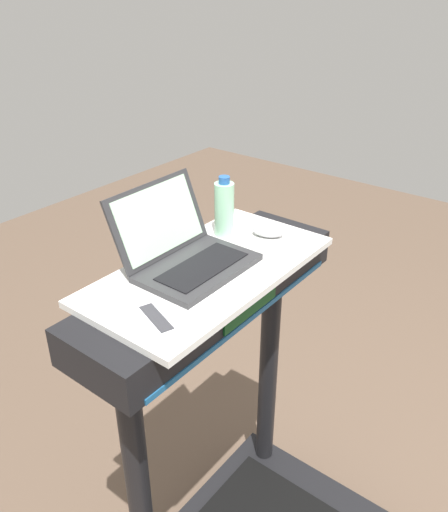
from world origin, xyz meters
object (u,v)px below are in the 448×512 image
(computer_mouse, at_px, (268,231))
(water_bottle, at_px, (224,208))
(laptop, at_px, (185,251))
(tv_remote, at_px, (156,321))

(computer_mouse, bearing_deg, water_bottle, 102.32)
(laptop, distance_m, tv_remote, 0.29)
(tv_remote, bearing_deg, laptop, 27.94)
(computer_mouse, height_order, water_bottle, water_bottle)
(computer_mouse, xyz_separation_m, tv_remote, (-0.55, -0.06, -0.01))
(water_bottle, xyz_separation_m, tv_remote, (-0.48, -0.17, -0.08))
(tv_remote, bearing_deg, computer_mouse, 5.83)
(water_bottle, relative_size, tv_remote, 1.15)
(computer_mouse, xyz_separation_m, water_bottle, (-0.07, 0.12, 0.07))
(laptop, relative_size, tv_remote, 1.96)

